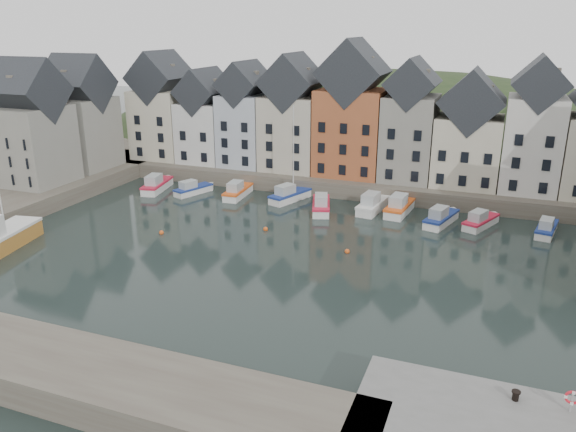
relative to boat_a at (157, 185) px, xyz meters
The scene contains 18 objects.
ground 29.27m from the boat_a, 35.56° to the right, with size 260.00×260.00×0.00m, color black.
far_quay 27.12m from the boat_a, 28.61° to the left, with size 90.00×16.00×2.00m, color #51483E.
hillside 49.38m from the boat_a, 58.57° to the left, with size 153.60×70.40×64.00m.
far_terrace 30.27m from the boat_a, 22.12° to the left, with size 72.37×8.16×17.78m.
left_terrace 15.06m from the boat_a, 163.91° to the right, with size 7.65×17.00×15.69m.
mooring_buoys 23.00m from the boat_a, 30.54° to the right, with size 20.50×5.50×0.50m.
boat_a is the anchor object (origin of this frame).
boat_b 5.30m from the boat_a, ahead, with size 3.52×5.77×2.12m.
boat_c 11.53m from the boat_a, ahead, with size 2.43×6.45×2.43m.
boat_d 18.47m from the boat_a, ahead, with size 4.01×6.72×12.27m.
boat_e 23.43m from the boat_a, ahead, with size 3.84×6.77×2.48m.
boat_f 29.23m from the boat_a, ahead, with size 2.91×7.06×2.63m.
boat_g 32.45m from the boat_a, ahead, with size 2.86×7.20×2.69m.
boat_h 37.38m from the boat_a, ahead, with size 3.50×6.55×2.40m.
boat_i 41.57m from the boat_a, ahead, with size 3.87×6.03×2.22m.
boat_j 48.30m from the boat_a, ahead, with size 2.68×5.75×2.12m.
mooring_bollard 56.10m from the boat_a, 36.70° to the right, with size 0.48×0.48×0.56m.
life_ring_post 58.32m from the boat_a, 35.16° to the right, with size 0.80×0.17×1.30m.
Camera 1 is at (18.77, -44.72, 21.23)m, focal length 35.00 mm.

